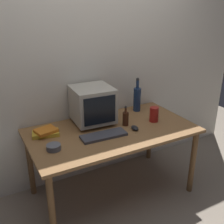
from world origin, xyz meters
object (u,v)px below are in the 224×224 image
object	(u,v)px
crt_monitor	(92,105)
bottle_tall	(137,98)
keyboard	(104,135)
cd_spindle	(54,147)
book_stack	(46,132)
bottle_short	(126,118)
computer_mouse	(135,128)
metal_canister	(154,114)

from	to	relation	value
crt_monitor	bottle_tall	world-z (taller)	bottle_tall
keyboard	cd_spindle	world-z (taller)	cd_spindle
keyboard	book_stack	xyz separation A→B (m)	(-0.45, 0.27, 0.02)
crt_monitor	cd_spindle	distance (m)	0.63
keyboard	crt_monitor	bearing A→B (deg)	85.59
bottle_short	keyboard	bearing A→B (deg)	-158.58
computer_mouse	bottle_tall	world-z (taller)	bottle_tall
crt_monitor	book_stack	world-z (taller)	crt_monitor
book_stack	metal_canister	xyz separation A→B (m)	(1.05, -0.21, 0.05)
cd_spindle	metal_canister	bearing A→B (deg)	3.97
crt_monitor	computer_mouse	bearing A→B (deg)	-49.92
keyboard	cd_spindle	distance (m)	0.47
keyboard	metal_canister	xyz separation A→B (m)	(0.60, 0.06, 0.06)
bottle_tall	metal_canister	size ratio (longest dim) A/B	2.51
keyboard	bottle_short	bearing A→B (deg)	24.21
bottle_tall	book_stack	world-z (taller)	bottle_tall
keyboard	book_stack	world-z (taller)	book_stack
bottle_tall	bottle_short	xyz separation A→B (m)	(-0.31, -0.27, -0.07)
crt_monitor	computer_mouse	xyz separation A→B (m)	(0.28, -0.34, -0.17)
crt_monitor	keyboard	size ratio (longest dim) A/B	0.97
crt_monitor	cd_spindle	size ratio (longest dim) A/B	3.39
crt_monitor	keyboard	bearing A→B (deg)	-97.19
metal_canister	cd_spindle	bearing A→B (deg)	-176.03
computer_mouse	book_stack	size ratio (longest dim) A/B	0.38
crt_monitor	bottle_short	world-z (taller)	crt_monitor
cd_spindle	metal_canister	distance (m)	1.07
crt_monitor	cd_spindle	bearing A→B (deg)	-146.47
crt_monitor	metal_canister	xyz separation A→B (m)	(0.56, -0.26, -0.12)
keyboard	bottle_tall	bearing A→B (deg)	35.36
book_stack	computer_mouse	bearing A→B (deg)	-20.30
cd_spindle	crt_monitor	bearing A→B (deg)	33.53
crt_monitor	keyboard	distance (m)	0.37
book_stack	metal_canister	bearing A→B (deg)	-11.41
bottle_short	book_stack	distance (m)	0.77
cd_spindle	metal_canister	world-z (taller)	metal_canister
bottle_tall	cd_spindle	size ratio (longest dim) A/B	3.14
crt_monitor	metal_canister	distance (m)	0.63
bottle_tall	cd_spindle	xyz separation A→B (m)	(-1.07, -0.40, -0.12)
metal_canister	keyboard	bearing A→B (deg)	-174.09
bottle_tall	metal_canister	distance (m)	0.33
crt_monitor	computer_mouse	size ratio (longest dim) A/B	4.06
crt_monitor	bottle_short	bearing A→B (deg)	-38.83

